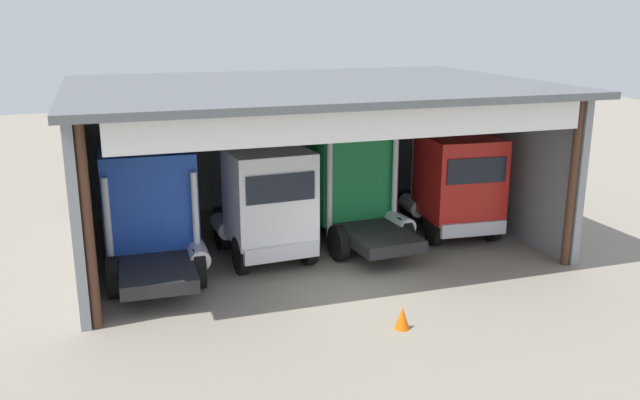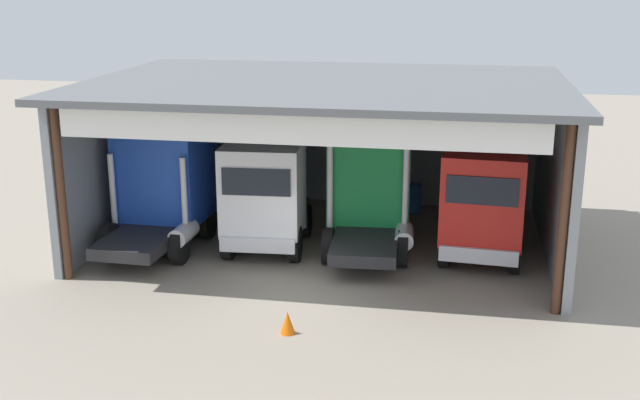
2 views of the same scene
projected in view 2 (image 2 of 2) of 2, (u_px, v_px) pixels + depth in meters
name	position (u px, v px, depth m)	size (l,w,h in m)	color
ground_plane	(298.00, 297.00, 20.91)	(80.00, 80.00, 0.00)	gray
workshop_shed	(332.00, 125.00, 25.18)	(14.42, 10.36, 5.21)	gray
truck_blue_right_bay	(164.00, 186.00, 24.58)	(2.75, 5.13, 3.58)	#1E47B7
truck_white_left_bay	(265.00, 197.00, 23.83)	(2.70, 4.84, 3.57)	white
truck_green_center_right_bay	(370.00, 190.00, 24.28)	(2.87, 5.15, 3.59)	#197F3D
truck_red_center_left_bay	(483.00, 203.00, 23.01)	(2.59, 4.61, 3.60)	red
oil_drum	(371.00, 200.00, 28.36)	(0.58, 0.58, 0.88)	gold
tool_cart	(408.00, 198.00, 28.40)	(0.90, 0.60, 1.00)	#1E59A5
traffic_cone	(288.00, 323.00, 18.70)	(0.36, 0.36, 0.56)	orange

